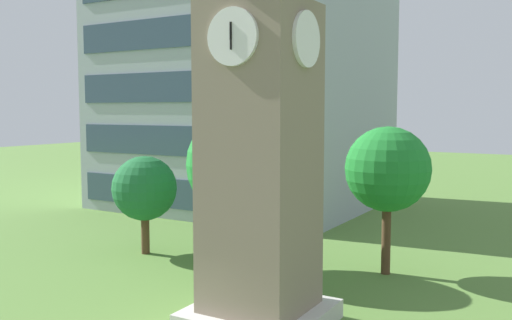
# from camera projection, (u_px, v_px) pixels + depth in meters

# --- Properties ---
(office_building) EXTENTS (17.16, 14.73, 25.60)m
(office_building) POSITION_uv_depth(u_px,v_px,m) (246.00, 21.00, 38.30)
(office_building) COLOR #9EA8B2
(office_building) RESTS_ON ground
(clock_tower) EXTENTS (3.91, 3.91, 11.69)m
(clock_tower) POSITION_uv_depth(u_px,v_px,m) (260.00, 156.00, 16.62)
(clock_tower) COLOR gray
(clock_tower) RESTS_ON ground
(tree_by_building) EXTENTS (2.97, 2.97, 4.54)m
(tree_by_building) POSITION_uv_depth(u_px,v_px,m) (145.00, 189.00, 25.43)
(tree_by_building) COLOR #513823
(tree_by_building) RESTS_ON ground
(tree_near_tower) EXTENTS (3.42, 3.42, 5.99)m
(tree_near_tower) POSITION_uv_depth(u_px,v_px,m) (388.00, 170.00, 22.14)
(tree_near_tower) COLOR #513823
(tree_near_tower) RESTS_ON ground
(tree_streetside) EXTENTS (4.22, 4.22, 6.55)m
(tree_streetside) POSITION_uv_depth(u_px,v_px,m) (238.00, 164.00, 22.61)
(tree_streetside) COLOR #513823
(tree_streetside) RESTS_ON ground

